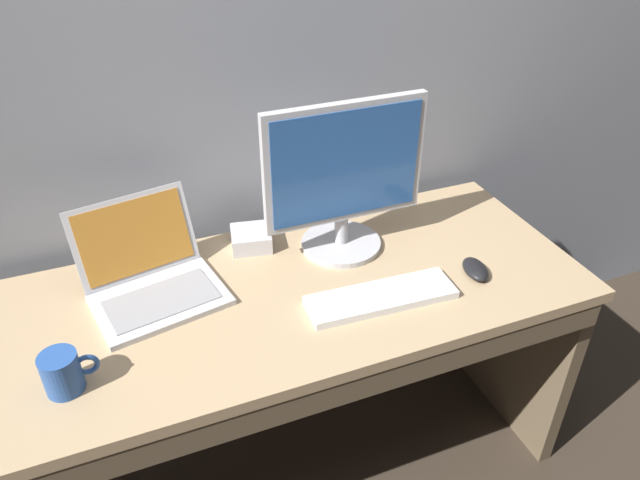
{
  "coord_description": "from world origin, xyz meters",
  "views": [
    {
      "loc": [
        -0.41,
        -1.23,
        1.78
      ],
      "look_at": [
        0.08,
        0.0,
        0.9
      ],
      "focal_mm": 33.52,
      "sensor_mm": 36.0,
      "label": 1
    }
  ],
  "objects_px": {
    "external_monitor": "(344,179)",
    "external_drive_box": "(251,239)",
    "coffee_mug": "(63,372)",
    "laptop_silver": "(152,279)",
    "wired_keyboard": "(381,297)",
    "computer_mouse": "(475,269)"
  },
  "relations": [
    {
      "from": "external_drive_box",
      "to": "coffee_mug",
      "type": "height_order",
      "value": "coffee_mug"
    },
    {
      "from": "wired_keyboard",
      "to": "computer_mouse",
      "type": "xyz_separation_m",
      "value": [
        0.3,
        0.01,
        0.0
      ]
    },
    {
      "from": "laptop_silver",
      "to": "external_monitor",
      "type": "relative_size",
      "value": 0.81
    },
    {
      "from": "external_monitor",
      "to": "external_drive_box",
      "type": "xyz_separation_m",
      "value": [
        -0.25,
        0.11,
        -0.21
      ]
    },
    {
      "from": "external_monitor",
      "to": "external_drive_box",
      "type": "distance_m",
      "value": 0.35
    },
    {
      "from": "coffee_mug",
      "to": "computer_mouse",
      "type": "bearing_deg",
      "value": 1.22
    },
    {
      "from": "external_drive_box",
      "to": "coffee_mug",
      "type": "distance_m",
      "value": 0.67
    },
    {
      "from": "laptop_silver",
      "to": "wired_keyboard",
      "type": "height_order",
      "value": "laptop_silver"
    },
    {
      "from": "laptop_silver",
      "to": "external_drive_box",
      "type": "distance_m",
      "value": 0.33
    },
    {
      "from": "external_monitor",
      "to": "coffee_mug",
      "type": "bearing_deg",
      "value": -160.52
    },
    {
      "from": "wired_keyboard",
      "to": "coffee_mug",
      "type": "height_order",
      "value": "coffee_mug"
    },
    {
      "from": "laptop_silver",
      "to": "computer_mouse",
      "type": "distance_m",
      "value": 0.9
    },
    {
      "from": "computer_mouse",
      "to": "external_drive_box",
      "type": "distance_m",
      "value": 0.66
    },
    {
      "from": "laptop_silver",
      "to": "external_drive_box",
      "type": "bearing_deg",
      "value": 20.99
    },
    {
      "from": "wired_keyboard",
      "to": "computer_mouse",
      "type": "distance_m",
      "value": 0.3
    },
    {
      "from": "wired_keyboard",
      "to": "computer_mouse",
      "type": "relative_size",
      "value": 3.72
    },
    {
      "from": "external_monitor",
      "to": "computer_mouse",
      "type": "xyz_separation_m",
      "value": [
        0.3,
        -0.26,
        -0.22
      ]
    },
    {
      "from": "external_monitor",
      "to": "coffee_mug",
      "type": "distance_m",
      "value": 0.86
    },
    {
      "from": "external_monitor",
      "to": "coffee_mug",
      "type": "height_order",
      "value": "external_monitor"
    },
    {
      "from": "wired_keyboard",
      "to": "external_drive_box",
      "type": "xyz_separation_m",
      "value": [
        -0.25,
        0.38,
        0.01
      ]
    },
    {
      "from": "computer_mouse",
      "to": "coffee_mug",
      "type": "distance_m",
      "value": 1.09
    },
    {
      "from": "coffee_mug",
      "to": "external_drive_box",
      "type": "bearing_deg",
      "value": 35.95
    }
  ]
}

